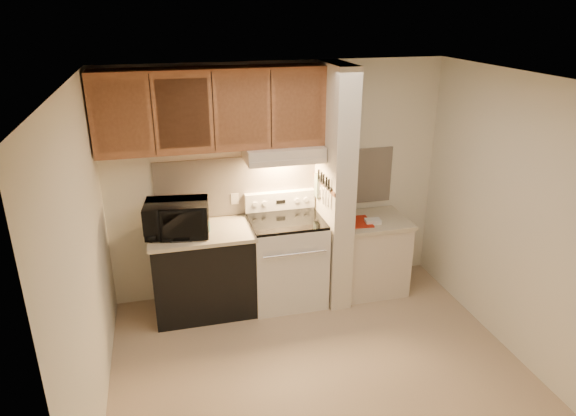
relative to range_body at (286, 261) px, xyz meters
name	(u,v)px	position (x,y,z in m)	size (l,w,h in m)	color
floor	(318,365)	(0.00, -1.16, -0.46)	(3.60, 3.60, 0.00)	tan
ceiling	(325,81)	(0.00, -1.16, 2.04)	(3.60, 3.60, 0.00)	white
wall_back	(278,181)	(0.00, 0.34, 0.79)	(3.60, 0.02, 2.50)	#F0E7CF
wall_left	(85,265)	(-1.80, -1.16, 0.79)	(0.02, 3.00, 2.50)	#F0E7CF
wall_right	(514,218)	(1.80, -1.16, 0.79)	(0.02, 3.00, 2.50)	#F0E7CF
backsplash	(279,183)	(0.00, 0.33, 0.78)	(2.60, 0.02, 0.63)	beige
range_body	(286,261)	(0.00, 0.00, 0.00)	(0.76, 0.65, 0.92)	silver
oven_window	(294,272)	(0.00, -0.32, 0.04)	(0.50, 0.01, 0.30)	black
oven_handle	(295,254)	(0.00, -0.35, 0.26)	(0.02, 0.02, 0.65)	silver
cooktop	(286,220)	(0.00, 0.00, 0.48)	(0.74, 0.64, 0.03)	black
range_backguard	(280,200)	(0.00, 0.28, 0.59)	(0.76, 0.08, 0.20)	silver
range_display	(281,202)	(0.00, 0.24, 0.59)	(0.10, 0.01, 0.04)	black
range_knob_left_outer	(255,204)	(-0.28, 0.24, 0.59)	(0.05, 0.05, 0.02)	silver
range_knob_left_inner	(264,203)	(-0.18, 0.24, 0.59)	(0.05, 0.05, 0.02)	silver
range_knob_right_inner	(297,200)	(0.18, 0.24, 0.59)	(0.05, 0.05, 0.02)	silver
range_knob_right_outer	(306,200)	(0.28, 0.24, 0.59)	(0.05, 0.05, 0.02)	silver
dishwasher_front	(203,273)	(-0.88, 0.01, -0.03)	(1.00, 0.63, 0.87)	black
left_countertop	(201,233)	(-0.88, 0.01, 0.43)	(1.04, 0.67, 0.04)	beige
spoon_rest	(181,241)	(-1.08, -0.19, 0.46)	(0.20, 0.06, 0.01)	black
teal_jar	(206,227)	(-0.83, -0.01, 0.50)	(0.09, 0.09, 0.10)	#2B6F70
outlet	(235,199)	(-0.48, 0.32, 0.64)	(0.08, 0.01, 0.12)	beige
microwave	(177,218)	(-1.10, -0.01, 0.62)	(0.60, 0.41, 0.33)	black
partition_pillar	(334,188)	(0.51, -0.01, 0.79)	(0.22, 0.70, 2.50)	beige
pillar_trim	(324,184)	(0.39, -0.01, 0.84)	(0.01, 0.70, 0.04)	#985C39
knife_strip	(325,184)	(0.39, -0.06, 0.86)	(0.02, 0.42, 0.04)	black
knife_blade_a	(329,199)	(0.38, -0.22, 0.76)	(0.01, 0.04, 0.16)	silver
knife_handle_a	(329,184)	(0.38, -0.22, 0.91)	(0.02, 0.02, 0.10)	black
knife_blade_b	(326,197)	(0.38, -0.13, 0.75)	(0.01, 0.04, 0.18)	silver
knife_handle_b	(326,182)	(0.38, -0.14, 0.91)	(0.02, 0.02, 0.10)	black
knife_blade_c	(324,195)	(0.38, -0.07, 0.74)	(0.01, 0.04, 0.20)	silver
knife_handle_c	(324,179)	(0.38, -0.05, 0.91)	(0.02, 0.02, 0.10)	black
knife_blade_d	(321,190)	(0.38, 0.04, 0.76)	(0.01, 0.04, 0.16)	silver
knife_handle_d	(321,177)	(0.38, 0.02, 0.91)	(0.02, 0.02, 0.10)	black
knife_blade_e	(319,189)	(0.38, 0.11, 0.75)	(0.01, 0.04, 0.18)	silver
knife_handle_e	(319,174)	(0.38, 0.11, 0.91)	(0.02, 0.02, 0.10)	black
oven_mitt	(317,186)	(0.38, 0.17, 0.77)	(0.03, 0.10, 0.25)	gray
right_cab_base	(371,256)	(0.97, -0.01, -0.06)	(0.70, 0.60, 0.81)	beige
right_countertop	(373,221)	(0.97, -0.01, 0.37)	(0.74, 0.64, 0.04)	beige
red_folder	(359,222)	(0.79, -0.05, 0.40)	(0.24, 0.32, 0.01)	#B4220E
white_box	(373,221)	(0.92, -0.11, 0.41)	(0.16, 0.11, 0.04)	white
range_hood	(283,153)	(0.00, 0.12, 1.17)	(0.78, 0.44, 0.15)	beige
hood_lip	(288,163)	(0.00, -0.08, 1.12)	(0.78, 0.04, 0.06)	beige
upper_cabinets	(211,109)	(-0.69, 0.17, 1.62)	(2.18, 0.33, 0.77)	#985C39
cab_door_a	(121,117)	(-1.51, 0.01, 1.62)	(0.46, 0.01, 0.63)	#985C39
cab_gap_a	(152,115)	(-1.23, 0.01, 1.62)	(0.01, 0.01, 0.73)	black
cab_door_b	(183,114)	(-0.96, 0.01, 1.62)	(0.46, 0.01, 0.63)	#985C39
cab_gap_b	(213,112)	(-0.69, 0.01, 1.62)	(0.01, 0.01, 0.73)	black
cab_door_c	(243,111)	(-0.42, 0.01, 1.62)	(0.46, 0.01, 0.63)	#985C39
cab_gap_c	(271,110)	(-0.14, 0.01, 1.62)	(0.01, 0.01, 0.73)	black
cab_door_d	(299,108)	(0.13, 0.01, 1.62)	(0.46, 0.01, 0.63)	#985C39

